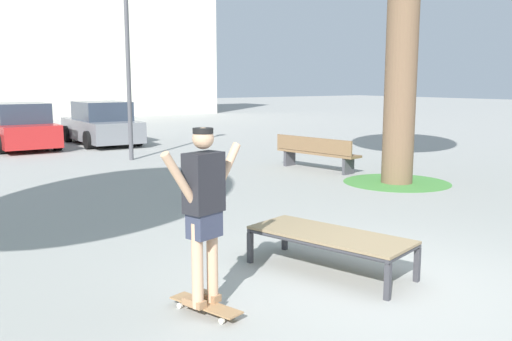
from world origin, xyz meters
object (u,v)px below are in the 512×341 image
object	(u,v)px
skater	(204,204)
park_bench	(316,152)
skate_box	(330,237)
car_grey	(101,125)
light_post	(127,21)
car_red	(20,127)
skateboard	(206,306)

from	to	relation	value
skater	park_bench	xyz separation A→B (m)	(6.62, 6.03, -0.62)
skate_box	car_grey	distance (m)	14.81
skater	car_grey	bearing A→B (deg)	74.00
skater	light_post	bearing A→B (deg)	71.25
car_red	park_bench	xyz separation A→B (m)	(5.01, -9.09, -0.24)
park_bench	light_post	size ratio (longest dim) A/B	0.42
skater	light_post	world-z (taller)	light_post
skateboard	skate_box	bearing A→B (deg)	6.71
car_red	car_grey	bearing A→B (deg)	-6.72
skate_box	park_bench	distance (m)	7.57
skate_box	car_red	bearing A→B (deg)	90.66
skate_box	park_bench	xyz separation A→B (m)	(4.84, 5.82, 0.03)
light_post	skate_box	bearing A→B (deg)	-99.73
car_red	light_post	size ratio (longest dim) A/B	0.73
light_post	car_grey	bearing A→B (deg)	80.74
car_grey	park_bench	world-z (taller)	car_grey
skate_box	light_post	world-z (taller)	light_post
skateboard	car_grey	xyz separation A→B (m)	(4.25, 14.81, 0.61)
light_post	skater	bearing A→B (deg)	-108.75
car_grey	park_bench	bearing A→B (deg)	-74.88
skateboard	park_bench	world-z (taller)	park_bench
skate_box	park_bench	world-z (taller)	park_bench
park_bench	light_post	xyz separation A→B (m)	(-3.09, 4.36, 3.38)
skater	skate_box	bearing A→B (deg)	6.66
skate_box	car_red	world-z (taller)	car_red
skate_box	skateboard	xyz separation A→B (m)	(-1.78, -0.21, -0.34)
skater	light_post	size ratio (longest dim) A/B	0.29
park_bench	skate_box	bearing A→B (deg)	-129.75
light_post	skateboard	bearing A→B (deg)	-108.74
skater	park_bench	world-z (taller)	skater
skate_box	light_post	xyz separation A→B (m)	(1.75, 10.18, 3.41)
skate_box	skateboard	distance (m)	1.82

